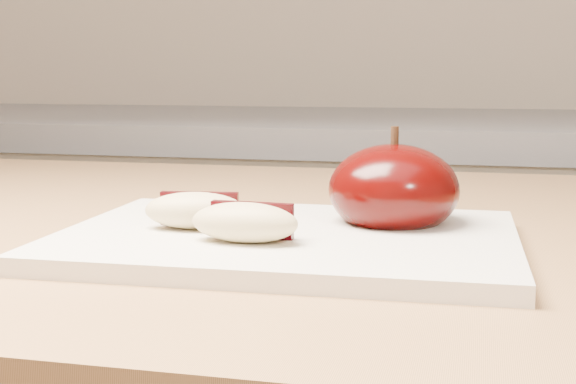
# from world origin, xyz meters

# --- Properties ---
(cutting_board) EXTENTS (0.29, 0.22, 0.01)m
(cutting_board) POSITION_xyz_m (-0.01, 0.40, 0.91)
(cutting_board) COLOR beige
(cutting_board) RESTS_ON island_counter
(apple_half) EXTENTS (0.10, 0.10, 0.07)m
(apple_half) POSITION_xyz_m (0.05, 0.44, 0.93)
(apple_half) COLOR black
(apple_half) RESTS_ON cutting_board
(apple_wedge_a) EXTENTS (0.07, 0.04, 0.02)m
(apple_wedge_a) POSITION_xyz_m (-0.07, 0.39, 0.92)
(apple_wedge_a) COLOR #CBB680
(apple_wedge_a) RESTS_ON cutting_board
(apple_wedge_b) EXTENTS (0.07, 0.04, 0.02)m
(apple_wedge_b) POSITION_xyz_m (-0.03, 0.36, 0.92)
(apple_wedge_b) COLOR #CBB680
(apple_wedge_b) RESTS_ON cutting_board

